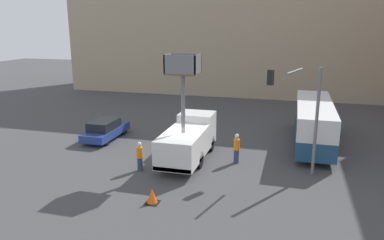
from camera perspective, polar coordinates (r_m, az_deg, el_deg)
ground_plane at (r=23.46m, az=-1.05°, el=-6.74°), size 120.00×120.00×0.00m
building_backdrop_far at (r=48.65m, az=8.32°, el=15.33°), size 44.00×10.00×18.71m
utility_truck at (r=23.69m, az=-0.55°, el=-2.68°), size 2.29×6.55×6.80m
city_bus at (r=28.12m, az=18.07°, el=-0.02°), size 2.44×10.30×3.07m
traffic_light_pole at (r=22.05m, az=16.13°, el=2.56°), size 2.98×2.73×6.20m
road_worker_near_truck at (r=22.39m, az=-7.96°, el=-5.52°), size 0.38×0.38×1.78m
road_worker_directing at (r=23.51m, az=6.80°, el=-4.32°), size 0.38×0.38×1.90m
traffic_cone_near_truck at (r=18.64m, az=-6.10°, el=-11.47°), size 0.66×0.66×0.75m
parked_car_curbside at (r=28.95m, az=-13.08°, el=-1.40°), size 1.85×4.62×1.51m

